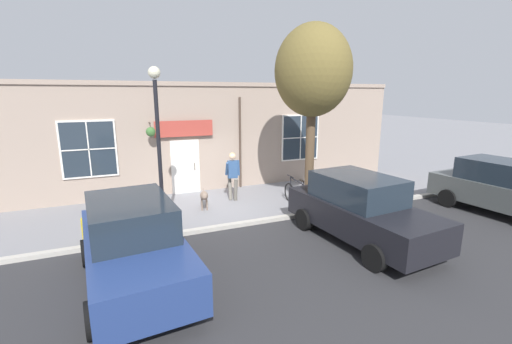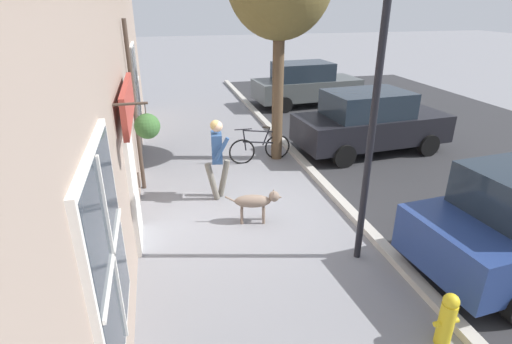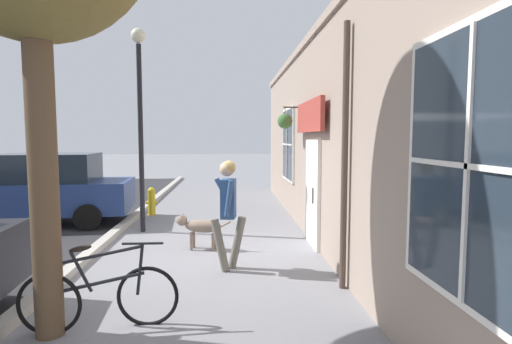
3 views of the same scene
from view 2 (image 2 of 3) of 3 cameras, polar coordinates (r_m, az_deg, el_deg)
name	(u,v)px [view 2 (image 2 of 3)]	position (r m, az deg, el deg)	size (l,w,h in m)	color
ground_plane	(247,208)	(8.45, -1.25, -5.23)	(90.00, 90.00, 0.00)	gray
curb_and_road	(482,180)	(11.15, 29.52, -1.03)	(10.10, 28.00, 0.12)	#B2ADA3
storefront_facade	(117,116)	(7.52, -19.21, 7.51)	(0.95, 18.00, 4.29)	gray
pedestrian_walking	(217,152)	(8.52, -5.57, 2.90)	(0.59, 0.59, 1.78)	#6B665B
dog_on_leash	(256,201)	(7.77, 0.01, -4.19)	(1.10, 0.42, 0.68)	#7F6B5B
leaning_bicycle	(260,148)	(10.79, 0.55, 3.50)	(1.73, 0.21, 1.00)	black
parked_car_mid_block	(370,122)	(11.83, 15.98, 6.93)	(4.43, 2.20, 1.75)	black
parked_car_far_end	(306,84)	(16.87, 7.09, 12.36)	(4.43, 2.20, 1.75)	#474C4C
street_lamp	(378,81)	(6.07, 17.02, 12.36)	(0.32, 0.32, 4.53)	black
fire_hydrant	(447,319)	(5.80, 25.62, -18.37)	(0.34, 0.20, 0.77)	gold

